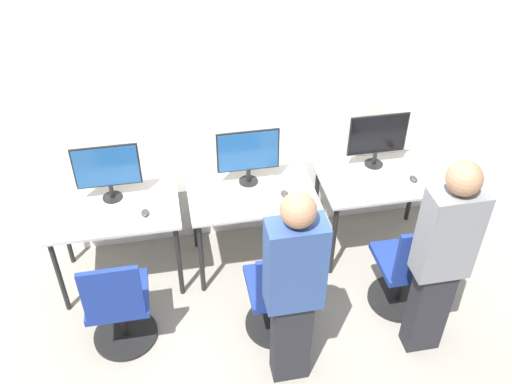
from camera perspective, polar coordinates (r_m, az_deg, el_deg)
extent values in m
plane|color=gray|center=(4.79, 0.28, -9.40)|extent=(20.00, 20.00, 0.00)
cube|color=silver|center=(4.51, -1.51, 9.93)|extent=(12.00, 0.05, 2.80)
cube|color=#BCB7AD|center=(4.50, -14.12, -1.73)|extent=(1.01, 0.63, 0.02)
cylinder|color=black|center=(4.62, -19.05, -8.02)|extent=(0.04, 0.04, 0.72)
cylinder|color=black|center=(4.52, -7.71, -6.86)|extent=(0.04, 0.04, 0.72)
cylinder|color=black|center=(5.00, -18.58, -3.65)|extent=(0.04, 0.04, 0.72)
cylinder|color=black|center=(4.92, -8.20, -2.51)|extent=(0.04, 0.04, 0.72)
cylinder|color=black|center=(4.59, -14.14, -0.51)|extent=(0.16, 0.16, 0.01)
cylinder|color=black|center=(4.55, -14.26, 0.13)|extent=(0.04, 0.04, 0.12)
cube|color=black|center=(4.42, -14.71, 2.48)|extent=(0.49, 0.01, 0.36)
cube|color=navy|center=(4.41, -14.71, 2.42)|extent=(0.47, 0.01, 0.33)
cube|color=silver|center=(4.40, -14.18, -2.44)|extent=(0.36, 0.15, 0.02)
ellipsoid|color=#333333|center=(4.37, -11.03, -2.05)|extent=(0.06, 0.09, 0.03)
cylinder|color=black|center=(4.57, -12.87, -13.70)|extent=(0.48, 0.48, 0.03)
cylinder|color=black|center=(4.41, -13.25, -12.00)|extent=(0.04, 0.04, 0.39)
cube|color=navy|center=(4.24, -13.69, -10.08)|extent=(0.44, 0.44, 0.05)
cube|color=navy|center=(3.93, -14.23, -9.87)|extent=(0.40, 0.04, 0.44)
cube|color=#BCB7AD|center=(4.52, -0.45, -0.15)|extent=(1.01, 0.63, 0.02)
cylinder|color=black|center=(4.53, -5.50, -6.60)|extent=(0.04, 0.04, 0.72)
cylinder|color=black|center=(4.65, 5.69, -5.14)|extent=(0.04, 0.04, 0.72)
cylinder|color=black|center=(4.92, -6.18, -2.27)|extent=(0.04, 0.04, 0.72)
cylinder|color=black|center=(5.03, 4.11, -1.04)|extent=(0.04, 0.04, 0.72)
cylinder|color=black|center=(4.61, -0.76, 1.09)|extent=(0.16, 0.16, 0.01)
cylinder|color=black|center=(4.57, -0.76, 1.74)|extent=(0.04, 0.04, 0.12)
cube|color=black|center=(4.45, -0.80, 4.13)|extent=(0.49, 0.01, 0.36)
cube|color=navy|center=(4.44, -0.78, 4.07)|extent=(0.47, 0.01, 0.33)
cube|color=silver|center=(4.45, -0.29, -0.45)|extent=(0.36, 0.15, 0.02)
ellipsoid|color=#333333|center=(4.47, 2.88, -0.18)|extent=(0.06, 0.09, 0.03)
cylinder|color=black|center=(4.53, 2.04, -12.98)|extent=(0.48, 0.48, 0.03)
cylinder|color=black|center=(4.36, 2.10, -11.24)|extent=(0.04, 0.04, 0.39)
cube|color=navy|center=(4.20, 2.17, -9.29)|extent=(0.44, 0.44, 0.05)
cube|color=navy|center=(3.89, 2.90, -9.00)|extent=(0.40, 0.04, 0.44)
cube|color=#232328|center=(3.99, 3.49, -14.35)|extent=(0.25, 0.16, 0.75)
cube|color=navy|center=(3.46, 3.93, -7.29)|extent=(0.36, 0.20, 0.65)
sphere|color=#9E7051|center=(3.17, 4.26, -1.82)|extent=(0.21, 0.21, 0.21)
cube|color=#BCB7AD|center=(4.79, 12.39, 1.34)|extent=(1.01, 0.63, 0.02)
cylinder|color=black|center=(4.69, 7.75, -4.84)|extent=(0.04, 0.04, 0.72)
cylinder|color=black|center=(5.01, 17.70, -3.35)|extent=(0.04, 0.04, 0.72)
cylinder|color=black|center=(5.07, 6.02, -0.80)|extent=(0.04, 0.04, 0.72)
cylinder|color=black|center=(5.37, 15.36, 0.35)|extent=(0.04, 0.04, 0.72)
cylinder|color=black|center=(4.91, 11.68, 2.77)|extent=(0.16, 0.16, 0.01)
cylinder|color=black|center=(4.87, 11.78, 3.40)|extent=(0.04, 0.04, 0.12)
cube|color=black|center=(4.75, 12.10, 5.67)|extent=(0.49, 0.01, 0.36)
cube|color=black|center=(4.75, 12.14, 5.62)|extent=(0.47, 0.01, 0.33)
cube|color=silver|center=(4.71, 12.79, 0.94)|extent=(0.36, 0.15, 0.02)
ellipsoid|color=#333333|center=(4.80, 15.48, 1.29)|extent=(0.06, 0.09, 0.03)
cylinder|color=black|center=(4.82, 13.95, -10.29)|extent=(0.48, 0.48, 0.03)
cylinder|color=black|center=(4.67, 14.34, -8.57)|extent=(0.04, 0.04, 0.39)
cube|color=navy|center=(4.51, 14.78, -6.65)|extent=(0.44, 0.44, 0.05)
cube|color=navy|center=(4.22, 16.34, -6.16)|extent=(0.40, 0.04, 0.44)
cube|color=#232328|center=(4.31, 16.78, -11.08)|extent=(0.25, 0.16, 0.77)
cube|color=slate|center=(3.82, 18.70, -4.01)|extent=(0.36, 0.20, 0.67)
sphere|color=#9E7051|center=(3.55, 20.12, 1.28)|extent=(0.22, 0.22, 0.22)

